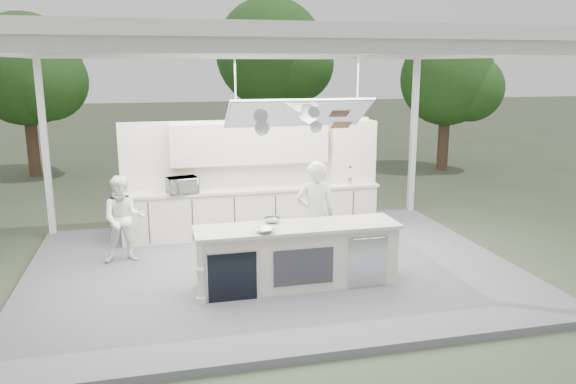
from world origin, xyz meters
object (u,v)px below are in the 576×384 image
object	(u,v)px
demo_island	(296,256)
head_chef	(315,215)
back_counter	(252,211)
sous_chef	(124,219)

from	to	relation	value
demo_island	head_chef	distance (m)	0.97
demo_island	head_chef	bearing A→B (deg)	54.93
back_counter	head_chef	distance (m)	2.24
back_counter	head_chef	world-z (taller)	head_chef
demo_island	back_counter	bearing A→B (deg)	93.63
head_chef	sous_chef	size ratio (longest dim) A/B	1.20
head_chef	sous_chef	bearing A→B (deg)	-14.23
sous_chef	back_counter	bearing A→B (deg)	23.51
demo_island	back_counter	world-z (taller)	same
demo_island	sous_chef	world-z (taller)	sous_chef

